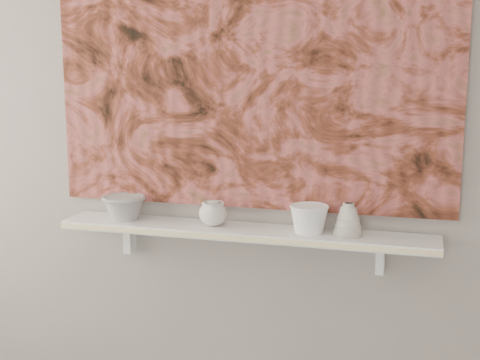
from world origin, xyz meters
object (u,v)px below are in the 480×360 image
(shelf, at_px, (244,232))
(bowl_grey, at_px, (124,207))
(painting, at_px, (250,59))
(cup_cream, at_px, (213,213))
(bell_vessel, at_px, (348,219))
(bowl_white, at_px, (309,219))

(shelf, relative_size, bowl_grey, 8.42)
(bowl_grey, bearing_deg, painting, 9.53)
(cup_cream, xyz_separation_m, bell_vessel, (0.50, 0.00, 0.01))
(cup_cream, bearing_deg, bowl_white, 0.00)
(bell_vessel, bearing_deg, shelf, 180.00)
(painting, relative_size, bell_vessel, 12.85)
(shelf, xyz_separation_m, painting, (0.00, 0.08, 0.62))
(painting, relative_size, cup_cream, 14.54)
(cup_cream, bearing_deg, bowl_grey, 180.00)
(bowl_grey, xyz_separation_m, bell_vessel, (0.86, 0.00, 0.01))
(painting, distance_m, bowl_grey, 0.74)
(painting, height_order, bowl_white, painting)
(painting, xyz_separation_m, bell_vessel, (0.38, -0.08, -0.55))
(shelf, bearing_deg, bowl_white, 0.00)
(bell_vessel, xyz_separation_m, bowl_white, (-0.14, 0.00, -0.01))
(bowl_grey, height_order, cup_cream, bowl_grey)
(bowl_grey, xyz_separation_m, cup_cream, (0.36, 0.00, -0.00))
(shelf, distance_m, bowl_grey, 0.48)
(bowl_white, bearing_deg, painting, 161.41)
(bell_vessel, bearing_deg, painting, 167.95)
(bowl_grey, height_order, bowl_white, bowl_white)
(bowl_grey, distance_m, bowl_white, 0.72)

